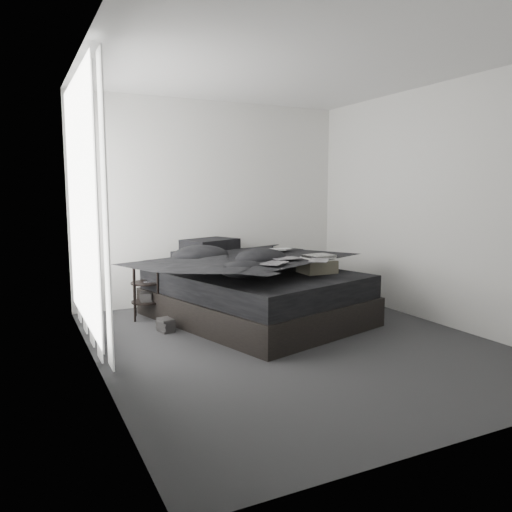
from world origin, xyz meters
name	(u,v)px	position (x,y,z in m)	size (l,w,h in m)	color
floor	(292,342)	(0.00, 0.00, 0.00)	(3.60, 4.20, 0.01)	#2F3032
ceiling	(295,63)	(0.00, 0.00, 2.60)	(3.60, 4.20, 0.01)	white
wall_back	(213,203)	(0.00, 2.10, 1.30)	(3.60, 0.01, 2.60)	silver
wall_front	(483,220)	(0.00, -2.10, 1.30)	(3.60, 0.01, 2.60)	silver
wall_left	(93,211)	(-1.80, 0.00, 1.30)	(0.01, 4.20, 2.60)	silver
wall_right	(436,205)	(1.80, 0.00, 1.30)	(0.01, 4.20, 2.60)	silver
window_left	(81,202)	(-1.78, 0.90, 1.35)	(0.02, 2.00, 2.30)	white
curtain_left	(87,210)	(-1.73, 0.90, 1.28)	(0.06, 2.12, 2.48)	white
bed	(255,306)	(0.05, 0.95, 0.16)	(1.73, 2.29, 0.31)	black
mattress	(255,282)	(0.05, 0.95, 0.43)	(1.67, 2.22, 0.24)	black
duvet	(258,260)	(0.07, 0.89, 0.69)	(1.69, 1.95, 0.27)	black
pillow_lower	(204,257)	(-0.24, 1.79, 0.63)	(0.69, 0.47, 0.16)	black
pillow_upper	(210,245)	(-0.16, 1.78, 0.78)	(0.64, 0.44, 0.14)	black
laptop	(278,243)	(0.44, 1.11, 0.84)	(0.37, 0.24, 0.03)	silver
comic_a	(275,255)	(-0.05, 0.28, 0.83)	(0.29, 0.19, 0.01)	black
comic_b	(286,250)	(0.23, 0.53, 0.83)	(0.29, 0.19, 0.01)	black
comic_c	(319,251)	(0.46, 0.25, 0.84)	(0.29, 0.19, 0.01)	black
side_stand	(146,291)	(-1.04, 1.53, 0.31)	(0.34, 0.34, 0.63)	black
papers	(146,264)	(-1.03, 1.52, 0.63)	(0.24, 0.18, 0.01)	white
floor_books	(166,326)	(-1.00, 0.90, 0.06)	(0.13, 0.18, 0.13)	black
box_lower	(317,308)	(0.64, 0.55, 0.15)	(0.41, 0.32, 0.30)	black
box_mid	(319,285)	(0.65, 0.54, 0.42)	(0.38, 0.30, 0.23)	#5C5848
box_upper	(317,267)	(0.63, 0.55, 0.62)	(0.37, 0.30, 0.16)	#5C5848
art_book_white	(318,259)	(0.64, 0.55, 0.71)	(0.31, 0.25, 0.03)	silver
art_book_snake	(319,256)	(0.65, 0.54, 0.74)	(0.30, 0.24, 0.03)	silver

